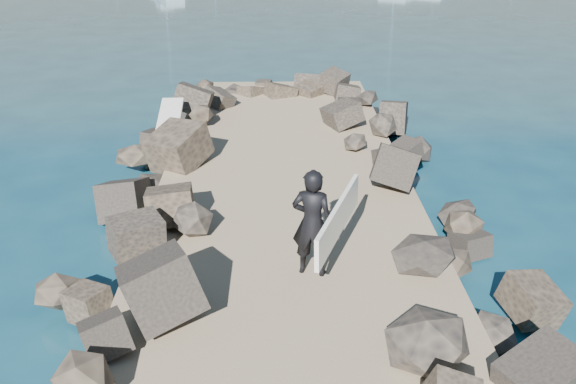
{
  "coord_description": "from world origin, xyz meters",
  "views": [
    {
      "loc": [
        -0.29,
        -12.47,
        6.69
      ],
      "look_at": [
        0.0,
        -1.0,
        1.5
      ],
      "focal_mm": 40.0,
      "sensor_mm": 36.0,
      "label": 1
    }
  ],
  "objects": [
    {
      "name": "ground",
      "position": [
        0.0,
        0.0,
        0.0
      ],
      "size": [
        800.0,
        800.0,
        0.0
      ],
      "primitive_type": "plane",
      "color": "#0F384C",
      "rests_on": "ground"
    },
    {
      "name": "jetty",
      "position": [
        0.0,
        -2.0,
        0.3
      ],
      "size": [
        6.0,
        26.0,
        0.6
      ],
      "primitive_type": "cube",
      "color": "#8C7759",
      "rests_on": "ground"
    },
    {
      "name": "riprap_left",
      "position": [
        -2.9,
        -1.5,
        0.5
      ],
      "size": [
        2.6,
        22.0,
        1.0
      ],
      "primitive_type": "cube",
      "color": "black",
      "rests_on": "ground"
    },
    {
      "name": "riprap_right",
      "position": [
        2.9,
        -1.5,
        0.5
      ],
      "size": [
        2.6,
        22.0,
        1.0
      ],
      "primitive_type": "cube",
      "color": "black",
      "rests_on": "ground"
    },
    {
      "name": "surfboard_resting",
      "position": [
        -3.17,
        4.7,
        1.04
      ],
      "size": [
        0.69,
        2.49,
        0.08
      ],
      "primitive_type": "cube",
      "rotation": [
        0.0,
        0.0,
        0.03
      ],
      "color": "white",
      "rests_on": "riprap_left"
    },
    {
      "name": "surfer_with_board",
      "position": [
        0.45,
        -2.53,
        1.61
      ],
      "size": [
        1.36,
        2.33,
        2.0
      ],
      "color": "black",
      "rests_on": "jetty"
    }
  ]
}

